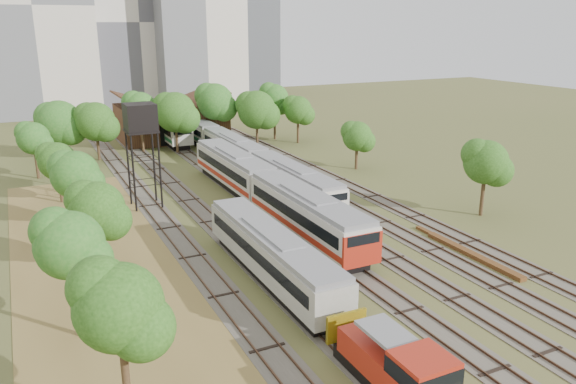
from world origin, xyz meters
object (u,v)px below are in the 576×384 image
shunter_locomotive (398,370)px  railcar_red_set (266,189)px  railcar_green_set (234,150)px  water_tower (140,120)px

shunter_locomotive → railcar_red_set: bearing=78.5°
railcar_red_set → railcar_green_set: railcar_red_set is taller
railcar_red_set → railcar_green_set: 19.70m
railcar_green_set → shunter_locomotive: (-10.00, -48.78, -0.30)m
railcar_red_set → shunter_locomotive: railcar_red_set is taller
railcar_red_set → shunter_locomotive: 30.09m
railcar_red_set → shunter_locomotive: (-6.00, -29.49, -0.56)m
shunter_locomotive → railcar_green_set: bearing=78.4°
railcar_red_set → water_tower: (-10.35, 6.46, 6.59)m
shunter_locomotive → water_tower: water_tower is taller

